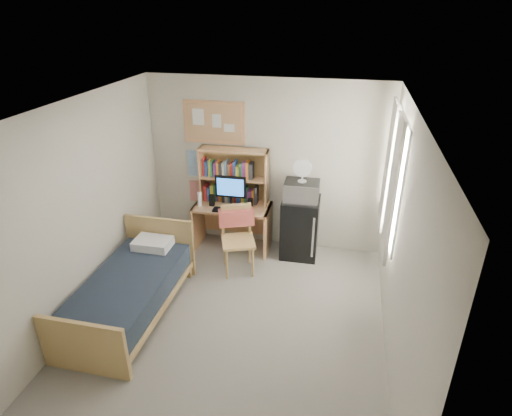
% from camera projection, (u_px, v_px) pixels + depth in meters
% --- Properties ---
extents(floor, '(3.60, 4.20, 0.02)m').
position_uv_depth(floor, '(231.00, 326.00, 5.17)').
color(floor, gray).
rests_on(floor, ground).
extents(ceiling, '(3.60, 4.20, 0.02)m').
position_uv_depth(ceiling, '(224.00, 111.00, 4.04)').
color(ceiling, white).
rests_on(ceiling, wall_back).
extents(wall_back, '(3.60, 0.04, 2.60)m').
position_uv_depth(wall_back, '(266.00, 165.00, 6.45)').
color(wall_back, beige).
rests_on(wall_back, floor).
extents(wall_front, '(3.60, 0.04, 2.60)m').
position_uv_depth(wall_front, '(140.00, 385.00, 2.76)').
color(wall_front, beige).
rests_on(wall_front, floor).
extents(wall_left, '(0.04, 4.20, 2.60)m').
position_uv_depth(wall_left, '(78.00, 215.00, 4.95)').
color(wall_left, beige).
rests_on(wall_left, floor).
extents(wall_right, '(0.04, 4.20, 2.60)m').
position_uv_depth(wall_right, '(402.00, 250.00, 4.26)').
color(wall_right, beige).
rests_on(wall_right, floor).
extents(window_unit, '(0.10, 1.40, 1.70)m').
position_uv_depth(window_unit, '(393.00, 178.00, 5.19)').
color(window_unit, white).
rests_on(window_unit, wall_right).
extents(curtain_left, '(0.04, 0.55, 1.70)m').
position_uv_depth(curtain_left, '(392.00, 190.00, 4.85)').
color(curtain_left, white).
rests_on(curtain_left, wall_right).
extents(curtain_right, '(0.04, 0.55, 1.70)m').
position_uv_depth(curtain_right, '(388.00, 166.00, 5.55)').
color(curtain_right, white).
rests_on(curtain_right, wall_right).
extents(bulletin_board, '(0.94, 0.03, 0.64)m').
position_uv_depth(bulletin_board, '(214.00, 122.00, 6.32)').
color(bulletin_board, tan).
rests_on(bulletin_board, wall_back).
extents(poster_wave, '(0.30, 0.01, 0.42)m').
position_uv_depth(poster_wave, '(196.00, 164.00, 6.68)').
color(poster_wave, '#2967A5').
rests_on(poster_wave, wall_back).
extents(poster_japan, '(0.28, 0.01, 0.36)m').
position_uv_depth(poster_japan, '(198.00, 191.00, 6.88)').
color(poster_japan, red).
rests_on(poster_japan, wall_back).
extents(desk, '(1.17, 0.60, 0.73)m').
position_uv_depth(desk, '(233.00, 227.00, 6.67)').
color(desk, tan).
rests_on(desk, floor).
extents(desk_chair, '(0.64, 0.64, 0.99)m').
position_uv_depth(desk_chair, '(238.00, 241.00, 6.02)').
color(desk_chair, tan).
rests_on(desk_chair, floor).
extents(mini_fridge, '(0.55, 0.55, 0.92)m').
position_uv_depth(mini_fridge, '(300.00, 227.00, 6.45)').
color(mini_fridge, black).
rests_on(mini_fridge, floor).
extents(bed, '(0.96, 1.91, 0.52)m').
position_uv_depth(bed, '(129.00, 296.00, 5.26)').
color(bed, black).
rests_on(bed, floor).
extents(hutch, '(1.04, 0.28, 0.85)m').
position_uv_depth(hutch, '(234.00, 176.00, 6.46)').
color(hutch, tan).
rests_on(hutch, desk).
extents(monitor, '(0.46, 0.04, 0.49)m').
position_uv_depth(monitor, '(231.00, 192.00, 6.35)').
color(monitor, black).
rests_on(monitor, desk).
extents(keyboard, '(0.48, 0.16, 0.02)m').
position_uv_depth(keyboard, '(229.00, 211.00, 6.33)').
color(keyboard, black).
rests_on(keyboard, desk).
extents(speaker_left, '(0.07, 0.07, 0.17)m').
position_uv_depth(speaker_left, '(212.00, 200.00, 6.48)').
color(speaker_left, black).
rests_on(speaker_left, desk).
extents(speaker_right, '(0.07, 0.07, 0.17)m').
position_uv_depth(speaker_right, '(250.00, 204.00, 6.37)').
color(speaker_right, black).
rests_on(speaker_right, desk).
extents(water_bottle, '(0.06, 0.06, 0.22)m').
position_uv_depth(water_bottle, '(200.00, 199.00, 6.47)').
color(water_bottle, white).
rests_on(water_bottle, desk).
extents(hoodie, '(0.52, 0.32, 0.24)m').
position_uv_depth(hoodie, '(236.00, 217.00, 6.08)').
color(hoodie, '#CF584F').
rests_on(hoodie, desk_chair).
extents(microwave, '(0.50, 0.39, 0.29)m').
position_uv_depth(microwave, '(302.00, 191.00, 6.16)').
color(microwave, '#BBBBC0').
rests_on(microwave, mini_fridge).
extents(desk_fan, '(0.26, 0.26, 0.32)m').
position_uv_depth(desk_fan, '(303.00, 171.00, 6.03)').
color(desk_fan, white).
rests_on(desk_fan, microwave).
extents(pillow, '(0.49, 0.35, 0.12)m').
position_uv_depth(pillow, '(153.00, 243.00, 5.78)').
color(pillow, white).
rests_on(pillow, bed).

